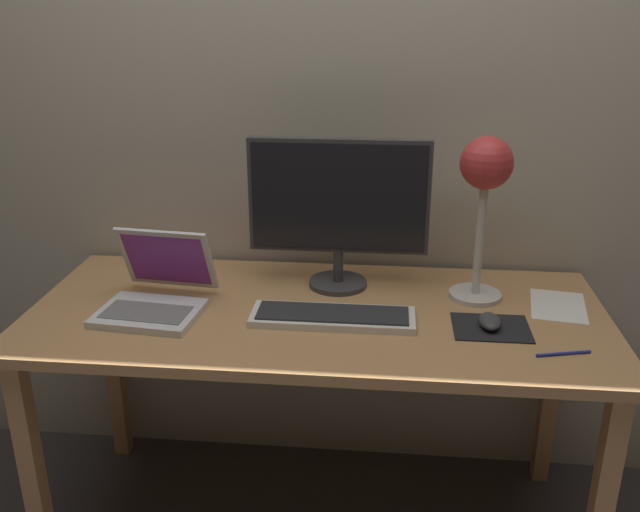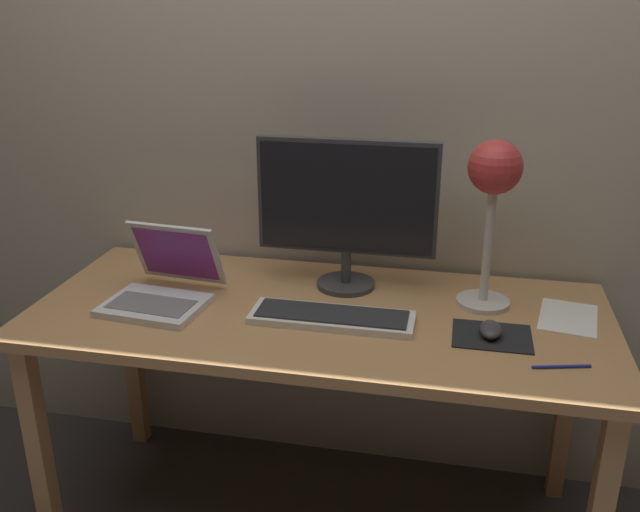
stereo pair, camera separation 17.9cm
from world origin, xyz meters
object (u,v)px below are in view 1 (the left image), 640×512
keyboard_main (333,316)px  mouse (490,321)px  monitor (339,204)px  pen (563,354)px  desk_lamp (485,180)px  laptop (158,287)px

keyboard_main → mouse: bearing=-0.5°
monitor → mouse: 0.54m
pen → monitor: bearing=147.4°
keyboard_main → mouse: mouse is taller
monitor → pen: (0.58, -0.37, -0.25)m
desk_lamp → mouse: (0.02, -0.19, -0.33)m
mouse → pen: mouse is taller
monitor → keyboard_main: bearing=-89.1°
pen → desk_lamp: bearing=118.7°
monitor → desk_lamp: 0.41m
laptop → keyboard_main: bearing=-4.8°
keyboard_main → pen: (0.57, -0.13, -0.01)m
laptop → mouse: laptop is taller
laptop → mouse: size_ratio=3.32×
monitor → desk_lamp: (0.40, -0.05, 0.09)m
laptop → pen: laptop is taller
desk_lamp → pen: desk_lamp is taller
laptop → desk_lamp: desk_lamp is taller
desk_lamp → pen: 0.51m
keyboard_main → laptop: size_ratio=1.38×
monitor → keyboard_main: (0.00, -0.24, -0.24)m
monitor → mouse: (0.42, -0.24, -0.24)m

